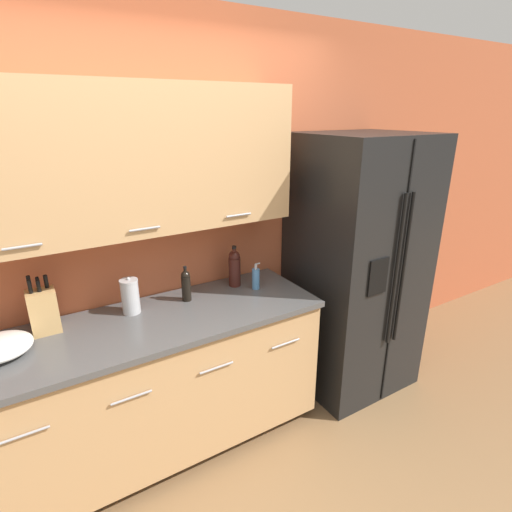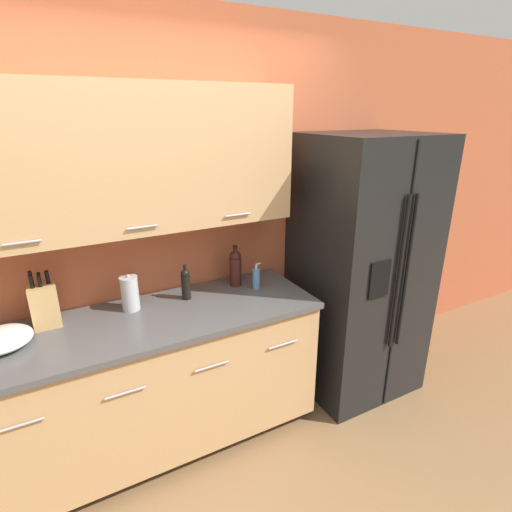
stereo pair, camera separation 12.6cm
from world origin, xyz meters
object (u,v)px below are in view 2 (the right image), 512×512
Objects in this scene: steel_canister at (130,293)px; mixing_bowl at (1,339)px; soap_dispenser at (256,278)px; refrigerator at (360,269)px; knife_block at (45,305)px; wine_bottle at (235,267)px; oil_bottle at (186,283)px.

steel_canister is 0.66m from mixing_bowl.
mixing_bowl is (-1.44, -0.01, -0.03)m from soap_dispenser.
soap_dispenser reaches higher than mixing_bowl.
steel_canister is (-0.79, 0.09, 0.03)m from soap_dispenser.
refrigerator is 2.04m from knife_block.
steel_canister is at bearing -177.96° from wine_bottle.
wine_bottle is 1.35m from mixing_bowl.
wine_bottle is 1.57× the size of soap_dispenser.
mixing_bowl is at bearing -175.14° from oil_bottle.
knife_block is 0.25m from mixing_bowl.
knife_block is 1.14× the size of mixing_bowl.
steel_canister is (-0.69, -0.02, -0.03)m from wine_bottle.
wine_bottle is 0.16m from soap_dispenser.
wine_bottle is at bearing 0.26° from knife_block.
wine_bottle is 0.97× the size of mixing_bowl.
refrigerator reaches higher than soap_dispenser.
soap_dispenser is (-0.80, 0.11, 0.05)m from refrigerator.
steel_canister reaches higher than soap_dispenser.
oil_bottle is at bearing -173.61° from wine_bottle.
steel_canister is (0.44, -0.02, -0.02)m from knife_block.
wine_bottle is 1.25× the size of steel_canister.
steel_canister is at bearing 173.34° from soap_dispenser.
refrigerator reaches higher than steel_canister.
steel_canister is at bearing -2.54° from knife_block.
refrigerator is at bearing -6.14° from knife_block.
refrigerator is 6.59× the size of mixing_bowl.
wine_bottle is at bearing 2.04° from steel_canister.
refrigerator is at bearing -7.59° from soap_dispenser.
oil_bottle is (-0.36, -0.04, -0.03)m from wine_bottle.
steel_canister is (-1.58, 0.20, 0.08)m from refrigerator.
oil_bottle is at bearing 4.86° from mixing_bowl.
soap_dispenser is (0.09, -0.12, -0.06)m from wine_bottle.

